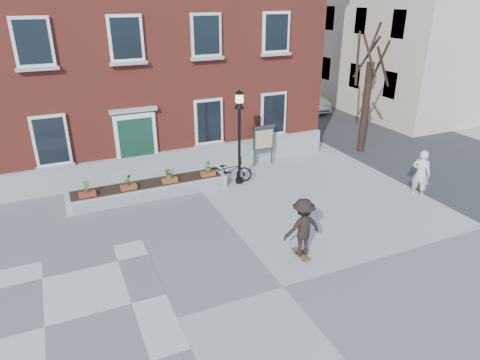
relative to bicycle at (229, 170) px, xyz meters
name	(u,v)px	position (x,y,z in m)	size (l,w,h in m)	color
ground	(283,287)	(-1.43, -7.19, -0.50)	(100.00, 100.00, 0.00)	gray
checker_patch	(44,327)	(-7.43, -6.19, -0.50)	(6.00, 6.00, 0.01)	slate
bicycle	(229,170)	(0.00, 0.00, 0.00)	(0.67, 1.92, 1.01)	black
parked_car	(305,100)	(9.43, 9.08, 0.19)	(1.48, 4.23, 1.39)	#ABADB0
bystander	(421,174)	(6.18, -4.39, 0.46)	(0.70, 0.46, 1.92)	silver
brick_building	(105,17)	(-3.43, 6.78, 5.80)	(18.40, 10.85, 12.60)	maroon
planter_assembly	(149,189)	(-3.42, -0.02, -0.20)	(6.20, 1.12, 1.15)	#B7B7B3
bare_tree	(367,96)	(7.58, 0.81, 2.29)	(1.83, 1.83, 6.16)	black
lamp_post	(239,125)	(0.33, -0.31, 2.04)	(0.40, 0.40, 3.93)	black
notice_board	(264,139)	(2.19, 1.14, 0.76)	(1.10, 0.16, 1.87)	#1B3628
skateboarder	(303,227)	(-0.19, -6.09, 0.49)	(1.21, 0.78, 1.91)	brown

